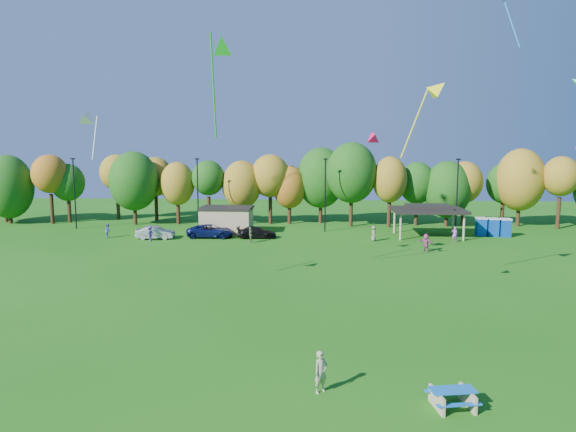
# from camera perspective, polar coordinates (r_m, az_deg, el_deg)

# --- Properties ---
(ground) EXTENTS (160.00, 160.00, 0.00)m
(ground) POSITION_cam_1_polar(r_m,az_deg,el_deg) (25.59, -0.26, -16.18)
(ground) COLOR #19600F
(ground) RESTS_ON ground
(tree_line) EXTENTS (93.57, 10.55, 11.15)m
(tree_line) POSITION_cam_1_polar(r_m,az_deg,el_deg) (69.08, 1.63, 3.88)
(tree_line) COLOR black
(tree_line) RESTS_ON ground
(lamp_posts) EXTENTS (64.50, 0.25, 9.09)m
(lamp_posts) POSITION_cam_1_polar(r_m,az_deg,el_deg) (63.60, 4.16, 2.63)
(lamp_posts) COLOR black
(lamp_posts) RESTS_ON ground
(utility_building) EXTENTS (6.30, 4.30, 3.25)m
(utility_building) POSITION_cam_1_polar(r_m,az_deg,el_deg) (63.08, -6.83, -0.42)
(utility_building) COLOR tan
(utility_building) RESTS_ON ground
(pavilion) EXTENTS (8.20, 6.20, 3.77)m
(pavilion) POSITION_cam_1_polar(r_m,az_deg,el_deg) (62.02, 15.31, 0.71)
(pavilion) COLOR tan
(pavilion) RESTS_ON ground
(porta_potties) EXTENTS (3.75, 1.81, 2.18)m
(porta_potties) POSITION_cam_1_polar(r_m,az_deg,el_deg) (65.14, 21.83, -1.14)
(porta_potties) COLOR #0C42A2
(porta_potties) RESTS_ON ground
(picnic_table) EXTENTS (2.03, 1.78, 0.78)m
(picnic_table) POSITION_cam_1_polar(r_m,az_deg,el_deg) (22.65, 17.79, -18.59)
(picnic_table) COLOR tan
(picnic_table) RESTS_ON ground
(kite_flyer) EXTENTS (0.78, 0.76, 1.81)m
(kite_flyer) POSITION_cam_1_polar(r_m,az_deg,el_deg) (22.70, 3.67, -16.90)
(kite_flyer) COLOR tan
(kite_flyer) RESTS_ON ground
(car_a) EXTENTS (4.76, 2.59, 1.54)m
(car_a) POSITION_cam_1_polar(r_m,az_deg,el_deg) (61.22, -14.52, -1.67)
(car_a) COLOR #BEBEBE
(car_a) RESTS_ON ground
(car_b) EXTENTS (4.35, 2.06, 1.38)m
(car_b) POSITION_cam_1_polar(r_m,az_deg,el_deg) (60.56, -14.55, -1.85)
(car_b) COLOR #A8A7AC
(car_b) RESTS_ON ground
(car_c) EXTENTS (5.51, 2.60, 1.52)m
(car_c) POSITION_cam_1_polar(r_m,az_deg,el_deg) (60.29, -8.58, -1.66)
(car_c) COLOR #0C154B
(car_c) RESTS_ON ground
(car_d) EXTENTS (4.68, 2.21, 1.32)m
(car_d) POSITION_cam_1_polar(r_m,az_deg,el_deg) (59.33, -3.50, -1.84)
(car_d) COLOR black
(car_d) RESTS_ON ground
(far_person_0) EXTENTS (0.65, 0.45, 1.71)m
(far_person_0) POSITION_cam_1_polar(r_m,az_deg,el_deg) (59.75, 18.03, -1.94)
(far_person_0) COLOR #B95DC7
(far_person_0) RESTS_ON ground
(far_person_1) EXTENTS (0.69, 0.93, 1.73)m
(far_person_1) POSITION_cam_1_polar(r_m,az_deg,el_deg) (58.03, 9.50, -1.93)
(far_person_1) COLOR #747E56
(far_person_1) RESTS_ON ground
(far_person_2) EXTENTS (1.67, 1.50, 1.84)m
(far_person_2) POSITION_cam_1_polar(r_m,az_deg,el_deg) (53.30, 15.07, -2.87)
(far_person_2) COLOR #A3437B
(far_person_2) RESTS_ON ground
(far_person_3) EXTENTS (1.08, 1.28, 1.72)m
(far_person_3) POSITION_cam_1_polar(r_m,az_deg,el_deg) (59.36, -15.10, -1.89)
(far_person_3) COLOR #444190
(far_person_3) RESTS_ON ground
(far_person_4) EXTENTS (0.90, 0.99, 1.66)m
(far_person_4) POSITION_cam_1_polar(r_m,az_deg,el_deg) (63.07, -19.36, -1.54)
(far_person_4) COLOR #5161B4
(far_person_4) RESTS_ON ground
(far_person_5) EXTENTS (0.50, 1.04, 1.73)m
(far_person_5) POSITION_cam_1_polar(r_m,az_deg,el_deg) (56.50, -4.18, -2.11)
(far_person_5) COLOR #7F8652
(far_person_5) RESTS_ON ground
(kite_6) EXTENTS (3.25, 1.30, 5.45)m
(kite_6) POSITION_cam_1_polar(r_m,az_deg,el_deg) (36.61, 16.32, 13.34)
(kite_6) COLOR #FFF31A
(kite_8) EXTENTS (1.04, 2.16, 3.47)m
(kite_8) POSITION_cam_1_polar(r_m,az_deg,el_deg) (35.00, -21.37, 10.28)
(kite_8) COLOR silver
(kite_10) EXTENTS (1.02, 1.24, 1.12)m
(kite_10) POSITION_cam_1_polar(r_m,az_deg,el_deg) (31.60, 9.38, 8.77)
(kite_10) COLOR #FF0E53
(kite_12) EXTENTS (1.69, 4.40, 7.45)m
(kite_12) POSITION_cam_1_polar(r_m,az_deg,el_deg) (37.88, -7.35, 18.30)
(kite_12) COLOR green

